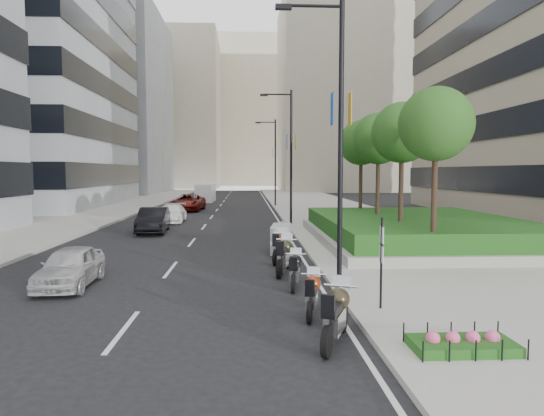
{
  "coord_description": "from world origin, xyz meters",
  "views": [
    {
      "loc": [
        1.37,
        -14.08,
        3.67
      ],
      "look_at": [
        2.51,
        7.93,
        2.0
      ],
      "focal_mm": 32.0,
      "sensor_mm": 36.0,
      "label": 1
    }
  ],
  "objects": [
    {
      "name": "motorcycle_6",
      "position": [
        3.11,
        9.77,
        0.52
      ],
      "size": [
        0.79,
        1.91,
        0.98
      ],
      "rotation": [
        0.0,
        0.0,
        1.28
      ],
      "color": "black",
      "rests_on": "ground"
    },
    {
      "name": "car_d",
      "position": [
        -4.11,
        31.38,
        0.78
      ],
      "size": [
        2.95,
        5.74,
        1.55
      ],
      "primitive_type": "imported",
      "rotation": [
        0.0,
        0.0,
        -0.07
      ],
      "color": "maroon",
      "rests_on": "ground"
    },
    {
      "name": "motorcycle_1",
      "position": [
        3.03,
        -1.97,
        0.52
      ],
      "size": [
        0.69,
        1.94,
        0.98
      ],
      "rotation": [
        0.0,
        0.0,
        1.35
      ],
      "color": "black",
      "rests_on": "ground"
    },
    {
      "name": "car_a",
      "position": [
        -4.28,
        1.5,
        0.64
      ],
      "size": [
        1.63,
        3.8,
        1.28
      ],
      "primitive_type": "imported",
      "rotation": [
        0.0,
        0.0,
        0.03
      ],
      "color": "#B3B3B5",
      "rests_on": "ground"
    },
    {
      "name": "lane_centre",
      "position": [
        -1.5,
        30.0,
        0.01
      ],
      "size": [
        0.12,
        100.0,
        0.01
      ],
      "primitive_type": "cube",
      "color": "silver",
      "rests_on": "ground"
    },
    {
      "name": "tree_0",
      "position": [
        8.5,
        4.0,
        5.42
      ],
      "size": [
        2.8,
        2.8,
        6.3
      ],
      "color": "#332319",
      "rests_on": "planter"
    },
    {
      "name": "motorcycle_0",
      "position": [
        3.26,
        -4.05,
        0.61
      ],
      "size": [
        1.08,
        2.18,
        1.15
      ],
      "rotation": [
        0.0,
        0.0,
        1.18
      ],
      "color": "black",
      "rests_on": "ground"
    },
    {
      "name": "motorcycle_5",
      "position": [
        2.91,
        7.5,
        0.63
      ],
      "size": [
        1.1,
        2.19,
        1.26
      ],
      "rotation": [
        0.0,
        0.0,
        1.44
      ],
      "color": "black",
      "rests_on": "ground"
    },
    {
      "name": "motorcycle_2",
      "position": [
        2.88,
        1.01,
        0.54
      ],
      "size": [
        0.67,
        2.01,
        1.0
      ],
      "rotation": [
        0.0,
        0.0,
        1.4
      ],
      "color": "black",
      "rests_on": "ground"
    },
    {
      "name": "car_b",
      "position": [
        -4.25,
        15.11,
        0.75
      ],
      "size": [
        1.87,
        4.66,
        1.5
      ],
      "primitive_type": "imported",
      "rotation": [
        0.0,
        0.0,
        0.06
      ],
      "color": "black",
      "rests_on": "ground"
    },
    {
      "name": "sidewalk_right",
      "position": [
        9.0,
        30.0,
        0.07
      ],
      "size": [
        10.0,
        100.0,
        0.15
      ],
      "primitive_type": "cube",
      "color": "#9E9B93",
      "rests_on": "ground"
    },
    {
      "name": "flower_bed",
      "position": [
        5.6,
        -5.0,
        0.25
      ],
      "size": [
        2.0,
        1.0,
        0.2
      ],
      "primitive_type": "cube",
      "color": "#184B15",
      "rests_on": "sidewalk_right"
    },
    {
      "name": "tree_1",
      "position": [
        8.5,
        8.0,
        5.42
      ],
      "size": [
        2.8,
        2.8,
        6.3
      ],
      "color": "#332319",
      "rests_on": "planter"
    },
    {
      "name": "lamp_post_1",
      "position": [
        4.14,
        18.0,
        5.07
      ],
      "size": [
        2.34,
        0.45,
        9.0
      ],
      "color": "black",
      "rests_on": "ground"
    },
    {
      "name": "building_cream_centre",
      "position": [
        2.0,
        120.0,
        19.0
      ],
      "size": [
        30.0,
        24.0,
        38.0
      ],
      "primitive_type": "cube",
      "color": "#B7AD93",
      "rests_on": "ground"
    },
    {
      "name": "tree_2",
      "position": [
        8.5,
        12.0,
        5.42
      ],
      "size": [
        2.8,
        2.8,
        6.3
      ],
      "color": "#332319",
      "rests_on": "planter"
    },
    {
      "name": "building_cream_left",
      "position": [
        -18.0,
        100.0,
        17.0
      ],
      "size": [
        26.0,
        24.0,
        34.0
      ],
      "primitive_type": "cube",
      "color": "#B7AD93",
      "rests_on": "ground"
    },
    {
      "name": "lamp_post_0",
      "position": [
        4.14,
        1.0,
        5.07
      ],
      "size": [
        2.34,
        0.45,
        9.0
      ],
      "color": "black",
      "rests_on": "ground"
    },
    {
      "name": "ground",
      "position": [
        0.0,
        0.0,
        0.0
      ],
      "size": [
        160.0,
        160.0,
        0.0
      ],
      "primitive_type": "plane",
      "color": "black",
      "rests_on": "ground"
    },
    {
      "name": "tree_3",
      "position": [
        8.5,
        16.0,
        5.42
      ],
      "size": [
        2.8,
        2.8,
        6.3
      ],
      "color": "#332319",
      "rests_on": "planter"
    },
    {
      "name": "planter",
      "position": [
        10.0,
        10.0,
        0.35
      ],
      "size": [
        10.0,
        14.0,
        0.4
      ],
      "primitive_type": "cube",
      "color": "gray",
      "rests_on": "sidewalk_right"
    },
    {
      "name": "building_grey_far",
      "position": [
        -24.0,
        70.0,
        15.0
      ],
      "size": [
        22.0,
        26.0,
        30.0
      ],
      "primitive_type": "cube",
      "color": "gray",
      "rests_on": "ground"
    },
    {
      "name": "motorcycle_3",
      "position": [
        2.7,
        3.15,
        0.63
      ],
      "size": [
        0.9,
        2.32,
        1.18
      ],
      "rotation": [
        0.0,
        0.0,
        1.32
      ],
      "color": "black",
      "rests_on": "ground"
    },
    {
      "name": "car_c",
      "position": [
        -4.07,
        21.09,
        0.65
      ],
      "size": [
        1.91,
        4.53,
        1.31
      ],
      "primitive_type": "imported",
      "rotation": [
        0.0,
        0.0,
        0.02
      ],
      "color": "white",
      "rests_on": "ground"
    },
    {
      "name": "delivery_van",
      "position": [
        -3.67,
        44.71,
        1.01
      ],
      "size": [
        2.18,
        5.21,
        2.15
      ],
      "rotation": [
        0.0,
        0.0,
        -0.05
      ],
      "color": "white",
      "rests_on": "ground"
    },
    {
      "name": "hedge",
      "position": [
        10.0,
        10.0,
        0.95
      ],
      "size": [
        9.4,
        13.4,
        0.8
      ],
      "primitive_type": "cube",
      "color": "#184B15",
      "rests_on": "planter"
    },
    {
      "name": "parking_sign",
      "position": [
        4.8,
        -2.0,
        1.46
      ],
      "size": [
        0.06,
        0.32,
        2.5
      ],
      "color": "black",
      "rests_on": "ground"
    },
    {
      "name": "lane_edge",
      "position": [
        3.7,
        30.0,
        0.01
      ],
      "size": [
        0.12,
        100.0,
        0.01
      ],
      "primitive_type": "cube",
      "color": "silver",
      "rests_on": "ground"
    },
    {
      "name": "lamp_post_2",
      "position": [
        4.14,
        36.0,
        5.07
      ],
      "size": [
        2.34,
        0.45,
        9.0
      ],
      "color": "black",
      "rests_on": "ground"
    },
    {
      "name": "motorcycle_4",
      "position": [
        2.7,
        5.38,
        0.61
      ],
      "size": [
        0.88,
        2.24,
        1.14
      ],
      "rotation": [
        0.0,
        0.0,
        1.3
      ],
      "color": "black",
      "rests_on": "ground"
    },
    {
      "name": "sidewalk_left",
      "position": [
        -12.0,
        30.0,
        0.07
      ],
      "size": [
        8.0,
        100.0,
        0.15
      ],
      "primitive_type": "cube",
      "color": "#9E9B93",
      "rests_on": "ground"
    },
    {
      "name": "building_cream_right",
      "position": [
        22.0,
        80.0,
        18.0
      ],
      "size": [
        28.0,
        24.0,
        36.0
      ],
      "primitive_type": "cube",
      "color": "#B7AD93",
      "rests_on": "ground"
    }
  ]
}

